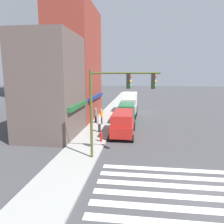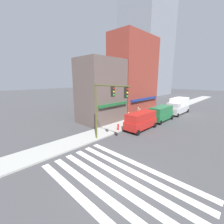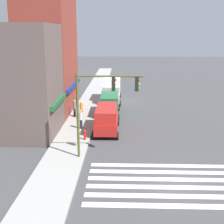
# 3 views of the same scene
# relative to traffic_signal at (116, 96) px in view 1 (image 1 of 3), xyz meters

# --- Properties ---
(ground_plane) EXTENTS (200.00, 200.00, 0.00)m
(ground_plane) POSITION_rel_traffic_signal_xyz_m (-3.64, -4.73, -4.48)
(ground_plane) COLOR #424244
(sidewalk_left) EXTENTS (120.00, 3.00, 0.15)m
(sidewalk_left) POSITION_rel_traffic_signal_xyz_m (-3.64, 2.77, -4.41)
(sidewalk_left) COLOR #9E9E99
(sidewalk_left) RESTS_ON ground_plane
(crosswalk_stripes) EXTENTS (5.65, 10.80, 0.01)m
(crosswalk_stripes) POSITION_rel_traffic_signal_xyz_m (-3.64, -4.73, -4.48)
(crosswalk_stripes) COLOR silver
(crosswalk_stripes) RESTS_ON ground_plane
(storefront_row) EXTENTS (16.67, 5.30, 14.37)m
(storefront_row) POSITION_rel_traffic_signal_xyz_m (11.17, 6.77, 1.95)
(storefront_row) COLOR brown
(storefront_row) RESTS_ON ground_plane
(tower_distant) EXTENTS (20.63, 14.76, 43.03)m
(tower_distant) POSITION_rel_traffic_signal_xyz_m (47.48, 24.65, 17.03)
(tower_distant) COLOR gray
(tower_distant) RESTS_ON ground_plane
(traffic_signal) EXTENTS (0.32, 4.63, 6.19)m
(traffic_signal) POSITION_rel_traffic_signal_xyz_m (0.00, 0.00, 0.00)
(traffic_signal) COLOR #474C1E
(traffic_signal) RESTS_ON ground_plane
(van_red) EXTENTS (5.00, 2.22, 2.34)m
(van_red) POSITION_rel_traffic_signal_xyz_m (6.27, -0.03, -3.19)
(van_red) COLOR #B21E19
(van_red) RESTS_ON ground_plane
(van_green) EXTENTS (5.03, 2.22, 2.34)m
(van_green) POSITION_rel_traffic_signal_xyz_m (12.13, -0.03, -3.19)
(van_green) COLOR #1E6638
(van_green) RESTS_ON ground_plane
(box_truck_silver) EXTENTS (6.21, 2.42, 3.04)m
(box_truck_silver) POSITION_rel_traffic_signal_xyz_m (19.28, -0.03, -2.89)
(box_truck_silver) COLOR #B7B7BC
(box_truck_silver) RESTS_ON ground_plane
(pedestrian_grey_coat) EXTENTS (0.32, 0.32, 1.77)m
(pedestrian_grey_coat) POSITION_rel_traffic_signal_xyz_m (11.08, 3.65, -3.41)
(pedestrian_grey_coat) COLOR #23232D
(pedestrian_grey_coat) RESTS_ON sidewalk_left
(pedestrian_orange_vest) EXTENTS (0.32, 0.32, 1.77)m
(pedestrian_orange_vest) POSITION_rel_traffic_signal_xyz_m (10.31, 2.83, -3.41)
(pedestrian_orange_vest) COLOR #23232D
(pedestrian_orange_vest) RESTS_ON sidewalk_left
(pedestrian_white_shirt) EXTENTS (0.32, 0.32, 1.77)m
(pedestrian_white_shirt) POSITION_rel_traffic_signal_xyz_m (6.73, 2.39, -3.41)
(pedestrian_white_shirt) COLOR #23232D
(pedestrian_white_shirt) RESTS_ON sidewalk_left
(fire_hydrant) EXTENTS (0.24, 0.24, 0.84)m
(fire_hydrant) POSITION_rel_traffic_signal_xyz_m (3.66, 1.67, -3.87)
(fire_hydrant) COLOR red
(fire_hydrant) RESTS_ON sidewalk_left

